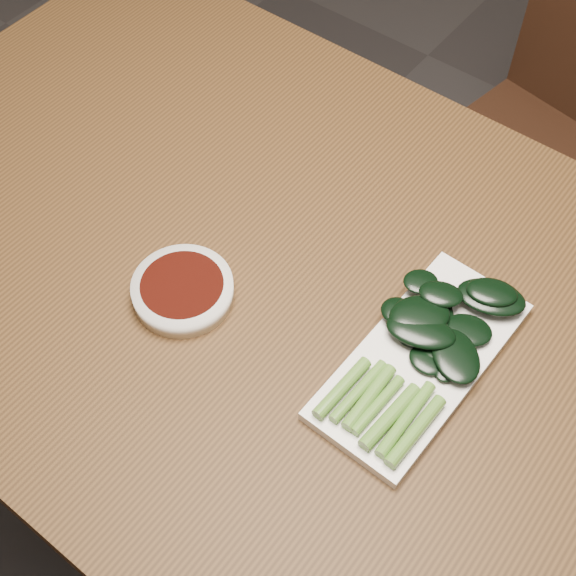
% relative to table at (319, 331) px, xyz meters
% --- Properties ---
extents(ground, '(6.00, 6.00, 0.00)m').
position_rel_table_xyz_m(ground, '(0.00, 0.00, -0.68)').
color(ground, '#2E2C2C').
rests_on(ground, ground).
extents(table, '(1.40, 0.80, 0.75)m').
position_rel_table_xyz_m(table, '(0.00, 0.00, 0.00)').
color(table, '#462C14').
rests_on(table, ground).
extents(chair_far, '(0.53, 0.53, 0.89)m').
position_rel_table_xyz_m(chair_far, '(0.07, 0.69, -0.19)').
color(chair_far, black).
rests_on(chair_far, ground).
extents(sauce_bowl, '(0.12, 0.12, 0.03)m').
position_rel_table_xyz_m(sauce_bowl, '(-0.13, -0.10, 0.09)').
color(sauce_bowl, white).
rests_on(sauce_bowl, table).
extents(serving_plate, '(0.13, 0.29, 0.01)m').
position_rel_table_xyz_m(serving_plate, '(0.14, -0.00, 0.08)').
color(serving_plate, white).
rests_on(serving_plate, table).
extents(gai_lan, '(0.15, 0.28, 0.03)m').
position_rel_table_xyz_m(gai_lan, '(0.14, 0.01, 0.10)').
color(gai_lan, '#598D30').
rests_on(gai_lan, serving_plate).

